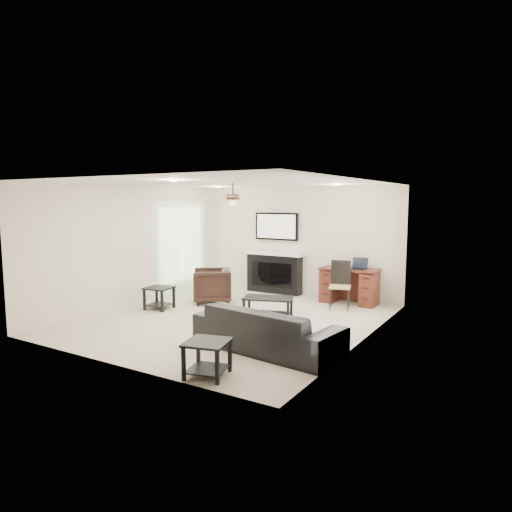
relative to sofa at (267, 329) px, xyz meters
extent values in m
plane|color=beige|center=(-1.45, 1.17, -0.33)|extent=(5.50, 5.50, 0.00)
cube|color=white|center=(-1.45, 1.17, 2.17)|extent=(5.00, 5.50, 0.04)
cube|color=beige|center=(-1.45, 3.92, 0.92)|extent=(5.00, 0.04, 2.50)
cube|color=beige|center=(-1.45, -1.58, 0.92)|extent=(5.00, 0.04, 2.50)
cube|color=beige|center=(-3.95, 1.17, 0.92)|extent=(0.04, 5.50, 2.50)
cube|color=beige|center=(1.05, 1.17, 0.92)|extent=(0.04, 5.50, 2.50)
cube|color=white|center=(1.00, 1.27, 0.90)|extent=(0.04, 5.10, 2.40)
cube|color=#93BC89|center=(-3.92, 2.72, 0.72)|extent=(0.04, 1.80, 2.10)
cylinder|color=#382619|center=(-1.45, 1.27, 1.92)|extent=(1.40, 1.40, 0.30)
imported|color=black|center=(0.00, 0.00, 0.00)|extent=(2.33, 1.14, 0.65)
imported|color=black|center=(-2.60, 2.15, 0.04)|extent=(1.11, 1.11, 0.73)
cube|color=black|center=(-0.90, 1.60, -0.13)|extent=(1.01, 0.76, 0.40)
cube|color=black|center=(-0.15, -1.25, -0.10)|extent=(0.63, 0.63, 0.45)
cube|color=black|center=(-3.15, 1.10, -0.10)|extent=(0.57, 0.57, 0.45)
cube|color=black|center=(-1.96, 3.75, 0.63)|extent=(1.52, 0.34, 1.91)
cube|color=#431910|center=(-0.03, 3.58, 0.05)|extent=(1.22, 0.56, 0.76)
cube|color=black|center=(-0.03, 3.03, 0.16)|extent=(0.53, 0.54, 0.97)
cube|color=black|center=(0.17, 3.56, 0.55)|extent=(0.33, 0.24, 0.23)
camera|label=1|loc=(3.21, -5.64, 1.86)|focal=32.00mm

